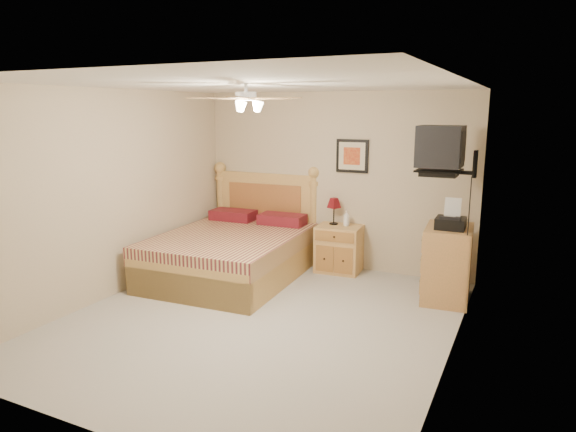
# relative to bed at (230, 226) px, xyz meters

# --- Properties ---
(floor) EXTENTS (4.50, 4.50, 0.00)m
(floor) POSITION_rel_bed_xyz_m (1.05, -1.12, -0.73)
(floor) COLOR #A6A096
(floor) RESTS_ON ground
(ceiling) EXTENTS (4.00, 4.50, 0.04)m
(ceiling) POSITION_rel_bed_xyz_m (1.05, -1.12, 1.77)
(ceiling) COLOR white
(ceiling) RESTS_ON ground
(wall_back) EXTENTS (4.00, 0.04, 2.50)m
(wall_back) POSITION_rel_bed_xyz_m (1.05, 1.13, 0.52)
(wall_back) COLOR #BEAB8C
(wall_back) RESTS_ON ground
(wall_front) EXTENTS (4.00, 0.04, 2.50)m
(wall_front) POSITION_rel_bed_xyz_m (1.05, -3.37, 0.52)
(wall_front) COLOR #BEAB8C
(wall_front) RESTS_ON ground
(wall_left) EXTENTS (0.04, 4.50, 2.50)m
(wall_left) POSITION_rel_bed_xyz_m (-0.95, -1.12, 0.52)
(wall_left) COLOR #BEAB8C
(wall_left) RESTS_ON ground
(wall_right) EXTENTS (0.04, 4.50, 2.50)m
(wall_right) POSITION_rel_bed_xyz_m (3.05, -1.12, 0.52)
(wall_right) COLOR #BEAB8C
(wall_right) RESTS_ON ground
(bed) EXTENTS (1.82, 2.32, 1.45)m
(bed) POSITION_rel_bed_xyz_m (0.00, 0.00, 0.00)
(bed) COLOR tan
(bed) RESTS_ON ground
(nightstand) EXTENTS (0.64, 0.49, 0.66)m
(nightstand) POSITION_rel_bed_xyz_m (1.23, 0.88, -0.40)
(nightstand) COLOR #BE8C43
(nightstand) RESTS_ON ground
(table_lamp) EXTENTS (0.26, 0.26, 0.38)m
(table_lamp) POSITION_rel_bed_xyz_m (1.12, 0.96, 0.12)
(table_lamp) COLOR #610C13
(table_lamp) RESTS_ON nightstand
(lotion_bottle) EXTENTS (0.09, 0.09, 0.22)m
(lotion_bottle) POSITION_rel_bed_xyz_m (1.32, 0.93, 0.04)
(lotion_bottle) COLOR white
(lotion_bottle) RESTS_ON nightstand
(framed_picture) EXTENTS (0.46, 0.04, 0.46)m
(framed_picture) POSITION_rel_bed_xyz_m (1.32, 1.11, 0.89)
(framed_picture) COLOR black
(framed_picture) RESTS_ON wall_back
(dresser) EXTENTS (0.59, 0.80, 0.90)m
(dresser) POSITION_rel_bed_xyz_m (2.78, 0.41, -0.28)
(dresser) COLOR #9D7844
(dresser) RESTS_ON ground
(fax_machine) EXTENTS (0.33, 0.36, 0.35)m
(fax_machine) POSITION_rel_bed_xyz_m (2.80, 0.32, 0.35)
(fax_machine) COLOR black
(fax_machine) RESTS_ON dresser
(magazine_lower) EXTENTS (0.24, 0.28, 0.02)m
(magazine_lower) POSITION_rel_bed_xyz_m (2.70, 0.66, 0.18)
(magazine_lower) COLOR #B0A291
(magazine_lower) RESTS_ON dresser
(magazine_upper) EXTENTS (0.26, 0.31, 0.02)m
(magazine_upper) POSITION_rel_bed_xyz_m (2.72, 0.67, 0.20)
(magazine_upper) COLOR gray
(magazine_upper) RESTS_ON magazine_lower
(wall_tv) EXTENTS (0.56, 0.46, 0.58)m
(wall_tv) POSITION_rel_bed_xyz_m (2.80, 0.22, 1.08)
(wall_tv) COLOR black
(wall_tv) RESTS_ON wall_right
(ceiling_fan) EXTENTS (1.14, 1.14, 0.28)m
(ceiling_fan) POSITION_rel_bed_xyz_m (1.05, -1.32, 1.63)
(ceiling_fan) COLOR white
(ceiling_fan) RESTS_ON ceiling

